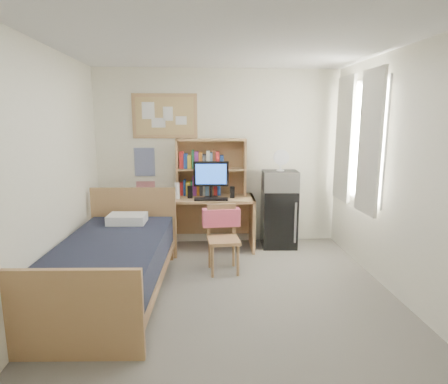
{
  "coord_description": "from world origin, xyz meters",
  "views": [
    {
      "loc": [
        -0.29,
        -3.51,
        1.87
      ],
      "look_at": [
        0.02,
        1.2,
        0.95
      ],
      "focal_mm": 30.0,
      "sensor_mm": 36.0,
      "label": 1
    }
  ],
  "objects": [
    {
      "name": "wall_right",
      "position": [
        1.8,
        0.0,
        1.3
      ],
      "size": [
        0.04,
        4.2,
        2.6
      ],
      "primitive_type": "cube",
      "color": "white",
      "rests_on": "floor"
    },
    {
      "name": "floor",
      "position": [
        0.0,
        0.0,
        -0.01
      ],
      "size": [
        3.6,
        4.2,
        0.02
      ],
      "primitive_type": "cube",
      "color": "gray",
      "rests_on": "ground"
    },
    {
      "name": "wall_back",
      "position": [
        0.0,
        2.1,
        1.3
      ],
      "size": [
        3.6,
        0.04,
        2.6
      ],
      "primitive_type": "cube",
      "color": "white",
      "rests_on": "floor"
    },
    {
      "name": "bulletin_board",
      "position": [
        -0.78,
        2.08,
        1.92
      ],
      "size": [
        0.94,
        0.03,
        0.64
      ],
      "primitive_type": "cube",
      "color": "tan",
      "rests_on": "wall_back"
    },
    {
      "name": "bed",
      "position": [
        -1.24,
        0.32,
        0.3
      ],
      "size": [
        1.21,
        2.23,
        0.6
      ],
      "primitive_type": "cube",
      "rotation": [
        0.0,
        0.0,
        -0.05
      ],
      "color": "black",
      "rests_on": "floor"
    },
    {
      "name": "wall_left",
      "position": [
        -1.8,
        0.0,
        1.3
      ],
      "size": [
        0.04,
        4.2,
        2.6
      ],
      "primitive_type": "cube",
      "color": "white",
      "rests_on": "floor"
    },
    {
      "name": "curtain_right",
      "position": [
        1.72,
        1.6,
        1.6
      ],
      "size": [
        0.04,
        0.55,
        1.7
      ],
      "primitive_type": "cube",
      "color": "silver",
      "rests_on": "wall_right"
    },
    {
      "name": "window_unit",
      "position": [
        1.75,
        1.2,
        1.6
      ],
      "size": [
        0.1,
        1.4,
        1.7
      ],
      "primitive_type": "cube",
      "color": "white",
      "rests_on": "wall_right"
    },
    {
      "name": "desk_fan",
      "position": [
        0.88,
        1.81,
        1.27
      ],
      "size": [
        0.24,
        0.24,
        0.28
      ],
      "primitive_type": "cylinder",
      "rotation": [
        0.0,
        0.0,
        -0.06
      ],
      "color": "white",
      "rests_on": "microwave"
    },
    {
      "name": "hoodie",
      "position": [
        -0.02,
        1.09,
        0.65
      ],
      "size": [
        0.48,
        0.18,
        0.23
      ],
      "primitive_type": "cube",
      "rotation": [
        0.0,
        0.0,
        0.08
      ],
      "color": "#FF617E",
      "rests_on": "desk_chair"
    },
    {
      "name": "keyboard",
      "position": [
        -0.13,
        1.57,
        0.78
      ],
      "size": [
        0.47,
        0.17,
        0.02
      ],
      "primitive_type": "cube",
      "rotation": [
        0.0,
        0.0,
        -0.05
      ],
      "color": "black",
      "rests_on": "desk"
    },
    {
      "name": "poster_japan",
      "position": [
        -1.1,
        2.09,
        0.78
      ],
      "size": [
        0.28,
        0.01,
        0.36
      ],
      "primitive_type": "cube",
      "color": "red",
      "rests_on": "wall_back"
    },
    {
      "name": "desk",
      "position": [
        -0.12,
        1.77,
        0.38
      ],
      "size": [
        1.26,
        0.67,
        0.77
      ],
      "primitive_type": "cube",
      "rotation": [
        0.0,
        0.0,
        -0.05
      ],
      "color": "tan",
      "rests_on": "floor"
    },
    {
      "name": "monitor",
      "position": [
        -0.12,
        1.71,
        1.03
      ],
      "size": [
        0.5,
        0.06,
        0.53
      ],
      "primitive_type": "cube",
      "rotation": [
        0.0,
        0.0,
        -0.05
      ],
      "color": "black",
      "rests_on": "desk"
    },
    {
      "name": "speaker_right",
      "position": [
        0.18,
        1.7,
        0.85
      ],
      "size": [
        0.07,
        0.07,
        0.16
      ],
      "primitive_type": "cube",
      "rotation": [
        0.0,
        0.0,
        -0.05
      ],
      "color": "black",
      "rests_on": "desk"
    },
    {
      "name": "hutch",
      "position": [
        -0.12,
        1.92,
        1.18
      ],
      "size": [
        1.02,
        0.3,
        0.83
      ],
      "primitive_type": "cube",
      "rotation": [
        0.0,
        0.0,
        -0.05
      ],
      "color": "tan",
      "rests_on": "desk"
    },
    {
      "name": "wall_front",
      "position": [
        0.0,
        -2.1,
        1.3
      ],
      "size": [
        3.6,
        0.04,
        2.6
      ],
      "primitive_type": "cube",
      "color": "white",
      "rests_on": "floor"
    },
    {
      "name": "pillow",
      "position": [
        -1.19,
        1.07,
        0.65
      ],
      "size": [
        0.48,
        0.35,
        0.11
      ],
      "primitive_type": "cube",
      "rotation": [
        0.0,
        0.0,
        -0.05
      ],
      "color": "white",
      "rests_on": "bed"
    },
    {
      "name": "speaker_left",
      "position": [
        -0.42,
        1.73,
        0.86
      ],
      "size": [
        0.07,
        0.07,
        0.17
      ],
      "primitive_type": "cube",
      "rotation": [
        0.0,
        0.0,
        -0.05
      ],
      "color": "black",
      "rests_on": "desk"
    },
    {
      "name": "poster_wave",
      "position": [
        -1.1,
        2.09,
        1.25
      ],
      "size": [
        0.3,
        0.01,
        0.42
      ],
      "primitive_type": "cube",
      "color": "navy",
      "rests_on": "wall_back"
    },
    {
      "name": "desk_chair",
      "position": [
        -0.0,
        0.89,
        0.42
      ],
      "size": [
        0.45,
        0.45,
        0.84
      ],
      "primitive_type": "cube",
      "rotation": [
        0.0,
        0.0,
        0.08
      ],
      "color": "#AE8352",
      "rests_on": "floor"
    },
    {
      "name": "water_bottle",
      "position": [
        -0.61,
        1.69,
        0.88
      ],
      "size": [
        0.07,
        0.07,
        0.23
      ],
      "primitive_type": "cylinder",
      "rotation": [
        0.0,
        0.0,
        -0.05
      ],
      "color": "white",
      "rests_on": "desk"
    },
    {
      "name": "curtain_left",
      "position": [
        1.72,
        0.8,
        1.6
      ],
      "size": [
        0.04,
        0.55,
        1.7
      ],
      "primitive_type": "cube",
      "color": "silver",
      "rests_on": "wall_right"
    },
    {
      "name": "ceiling",
      "position": [
        0.0,
        0.0,
        2.6
      ],
      "size": [
        3.6,
        4.2,
        0.02
      ],
      "primitive_type": "cube",
      "color": "silver",
      "rests_on": "wall_back"
    },
    {
      "name": "microwave",
      "position": [
        0.88,
        1.81,
        0.99
      ],
      "size": [
        0.52,
        0.41,
        0.29
      ],
      "primitive_type": "cube",
      "rotation": [
        0.0,
        0.0,
        -0.06
      ],
      "color": "silver",
      "rests_on": "mini_fridge"
    },
    {
      "name": "mini_fridge",
      "position": [
        0.89,
        1.83,
        0.42
      ],
      "size": [
        0.53,
        0.53,
        0.85
      ],
      "primitive_type": "cube",
      "rotation": [
        0.0,
        0.0,
        -0.06
      ],
      "color": "black",
      "rests_on": "floor"
    }
  ]
}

